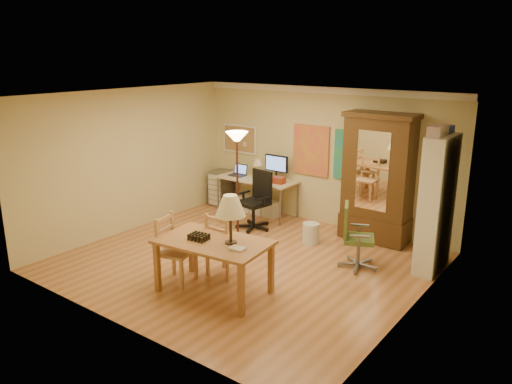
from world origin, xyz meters
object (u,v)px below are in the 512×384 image
Objects in this scene: office_chair_black at (255,213)px; armoire at (378,186)px; dining_table at (219,231)px; bookshelf at (436,205)px; computer_desk at (259,193)px; office_chair_green at (356,251)px.

armoire reaches higher than office_chair_black.
armoire is at bearing 74.99° from dining_table.
dining_table is 0.77× the size of bookshelf.
armoire is (2.58, 0.08, 0.54)m from computer_desk.
dining_table reaches higher than office_chair_black.
office_chair_green is at bearing -11.76° from office_chair_black.
office_chair_green is (1.16, 1.97, -0.65)m from dining_table.
bookshelf is at bearing 50.48° from dining_table.
computer_desk is at bearing 170.78° from bookshelf.
bookshelf is (1.26, -0.70, 0.06)m from armoire.
armoire is (2.12, 0.84, 0.71)m from office_chair_black.
office_chair_black is 0.49× the size of armoire.
bookshelf is at bearing 32.56° from office_chair_green.
office_chair_black is 1.09× the size of office_chair_green.
computer_desk reaches higher than office_chair_green.
office_chair_green is (2.84, -1.26, -0.20)m from computer_desk.
office_chair_black is at bearing -177.68° from bookshelf.
office_chair_black is at bearing -59.20° from computer_desk.
armoire is at bearing 21.59° from office_chair_black.
dining_table is at bearing -120.37° from office_chair_green.
bookshelf reaches higher than office_chair_black.
bookshelf reaches higher than computer_desk.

